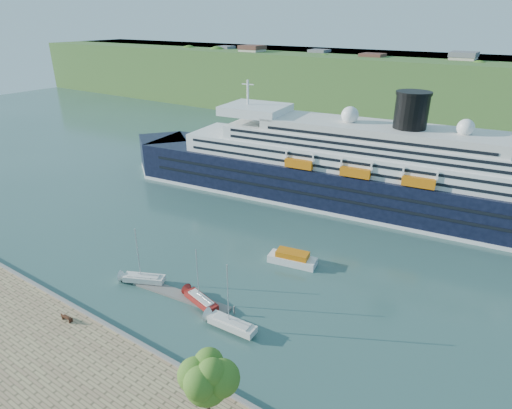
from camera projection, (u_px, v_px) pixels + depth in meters
The scene contains 11 objects.
ground at pixel (131, 343), 53.59m from camera, with size 400.00×400.00×0.00m, color #2B4C46.
far_hillside at pixel (430, 91), 158.96m from camera, with size 400.00×50.00×24.00m, color #395B24.
quay_coping at pixel (129, 337), 52.97m from camera, with size 220.00×0.50×0.30m, color slate.
cruise_ship at pixel (347, 148), 89.03m from camera, with size 110.86×16.14×24.89m, color black, non-canonical shape.
park_bench at pixel (67, 317), 55.85m from camera, with size 1.69×0.69×1.08m, color #4A2615, non-canonical shape.
promenade_tree at pixel (207, 391), 39.58m from camera, with size 5.81×5.81×9.63m, color #2B5717, non-canonical shape.
floating_pontoon at pixel (181, 295), 62.46m from camera, with size 16.39×2.00×0.36m, color gray, non-canonical shape.
sailboat_white_near at pixel (142, 258), 63.78m from camera, with size 6.96×1.93×8.99m, color silver, non-canonical shape.
sailboat_red at pixel (200, 280), 58.83m from camera, with size 6.63×1.84×8.57m, color maroon, non-canonical shape.
sailboat_white_far at pixel (231, 301), 53.86m from camera, with size 7.32×2.03×9.46m, color silver, non-canonical shape.
tender_launch at pixel (292, 258), 70.46m from camera, with size 8.04×2.75×2.22m, color #CD690C, non-canonical shape.
Camera 1 is at (36.40, -26.14, 37.60)m, focal length 30.00 mm.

